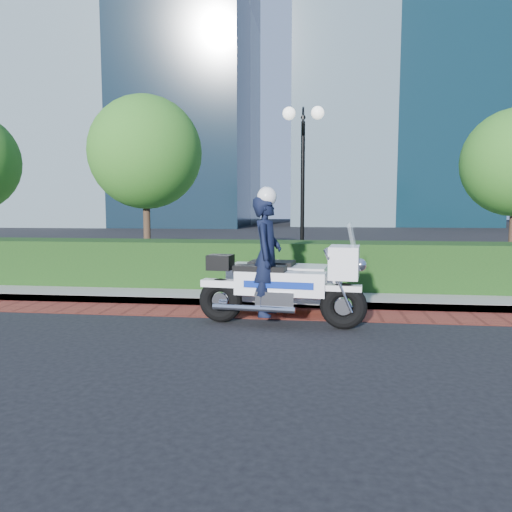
# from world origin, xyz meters

# --- Properties ---
(ground) EXTENTS (120.00, 120.00, 0.00)m
(ground) POSITION_xyz_m (0.00, 0.00, 0.00)
(ground) COLOR black
(ground) RESTS_ON ground
(brick_strip) EXTENTS (60.00, 1.00, 0.01)m
(brick_strip) POSITION_xyz_m (0.00, 1.50, 0.01)
(brick_strip) COLOR maroon
(brick_strip) RESTS_ON ground
(sidewalk) EXTENTS (60.00, 8.00, 0.15)m
(sidewalk) POSITION_xyz_m (0.00, 6.00, 0.07)
(sidewalk) COLOR gray
(sidewalk) RESTS_ON ground
(hedge_main) EXTENTS (18.00, 1.20, 1.00)m
(hedge_main) POSITION_xyz_m (0.00, 3.60, 0.65)
(hedge_main) COLOR black
(hedge_main) RESTS_ON sidewalk
(lamppost) EXTENTS (1.02, 0.70, 4.21)m
(lamppost) POSITION_xyz_m (1.00, 5.20, 2.96)
(lamppost) COLOR black
(lamppost) RESTS_ON sidewalk
(tree_b) EXTENTS (3.20, 3.20, 4.89)m
(tree_b) POSITION_xyz_m (-3.50, 6.50, 3.43)
(tree_b) COLOR #332319
(tree_b) RESTS_ON sidewalk
(tower_left) EXTENTS (22.00, 16.00, 40.00)m
(tower_left) POSITION_xyz_m (-16.00, 40.00, 20.00)
(tower_left) COLOR black
(tower_left) RESTS_ON ground
(police_motorcycle) EXTENTS (2.78, 2.10, 2.25)m
(police_motorcycle) POSITION_xyz_m (0.73, 1.01, 0.77)
(police_motorcycle) COLOR black
(police_motorcycle) RESTS_ON ground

